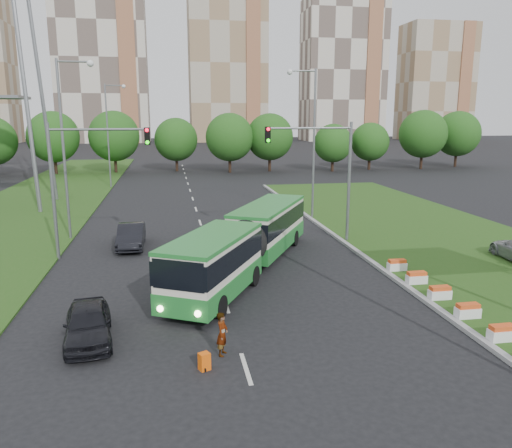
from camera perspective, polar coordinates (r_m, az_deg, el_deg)
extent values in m
plane|color=black|center=(23.44, 3.91, -8.66)|extent=(360.00, 360.00, 0.00)
cube|color=#254F16|center=(35.49, 21.51, -2.12)|extent=(14.00, 60.00, 0.15)
cube|color=#959595|center=(32.45, 10.95, -2.74)|extent=(0.30, 60.00, 0.18)
cube|color=#254F16|center=(48.67, -24.87, 1.27)|extent=(12.00, 110.00, 0.10)
cylinder|color=slate|center=(33.66, 10.58, 4.60)|extent=(0.20, 0.20, 8.00)
cylinder|color=slate|center=(32.52, 6.20, 10.84)|extent=(5.50, 0.14, 0.14)
cube|color=black|center=(31.88, 1.35, 10.16)|extent=(0.32, 0.32, 1.00)
cylinder|color=slate|center=(31.28, -22.19, 3.33)|extent=(0.20, 0.20, 8.00)
cylinder|color=slate|center=(30.51, -17.61, 10.27)|extent=(5.50, 0.14, 0.14)
cube|color=black|center=(30.29, -12.33, 9.78)|extent=(0.32, 0.32, 1.00)
cube|color=beige|center=(173.28, -17.23, 17.55)|extent=(28.00, 15.00, 52.00)
cube|color=#B8AC94|center=(173.25, -3.31, 17.72)|extent=(25.00, 15.00, 50.00)
cube|color=beige|center=(182.20, 9.86, 16.82)|extent=(27.00, 15.00, 47.00)
cube|color=#B8AC94|center=(196.34, 19.83, 14.93)|extent=(24.00, 14.00, 40.00)
cube|color=silver|center=(22.73, -0.12, -4.74)|extent=(2.45, 6.75, 2.64)
cube|color=silver|center=(31.03, -2.85, -0.13)|extent=(2.45, 8.22, 2.64)
cylinder|color=black|center=(26.51, -1.58, -2.38)|extent=(2.45, 1.22, 2.45)
cube|color=#22772E|center=(23.00, -0.12, -6.84)|extent=(2.52, 6.80, 0.93)
cube|color=#22772E|center=(31.23, -2.83, -1.71)|extent=(2.52, 8.27, 0.93)
cube|color=black|center=(22.61, -0.12, -3.67)|extent=(2.52, 6.80, 1.03)
cube|color=black|center=(30.94, -2.86, 0.66)|extent=(2.52, 8.27, 1.03)
imported|color=black|center=(20.15, -18.65, -10.70)|extent=(2.21, 4.38, 1.43)
imported|color=black|center=(33.25, -14.07, -1.34)|extent=(1.64, 4.63, 1.52)
imported|color=gray|center=(18.12, -3.88, -12.41)|extent=(0.59, 0.69, 1.60)
cube|color=#F45C0C|center=(17.42, -5.92, -15.35)|extent=(0.35, 0.30, 0.60)
cylinder|color=black|center=(17.39, -5.87, -16.25)|extent=(0.04, 0.14, 0.14)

